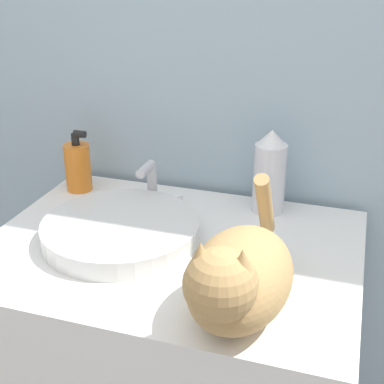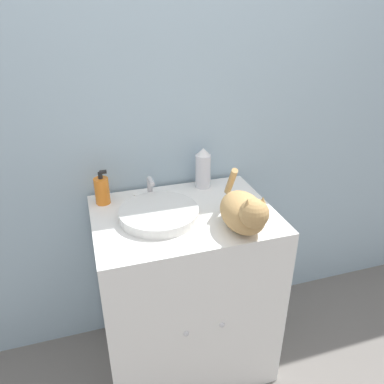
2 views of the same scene
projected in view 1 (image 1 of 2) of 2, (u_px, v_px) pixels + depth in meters
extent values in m
cube|color=#9EB7C6|center=(216.00, 44.00, 1.28)|extent=(6.00, 0.05, 2.50)
cylinder|color=silver|center=(121.00, 230.00, 1.15)|extent=(0.34, 0.34, 0.04)
cylinder|color=silver|center=(152.00, 184.00, 1.30)|extent=(0.02, 0.02, 0.11)
cylinder|color=silver|center=(146.00, 169.00, 1.25)|extent=(0.02, 0.07, 0.02)
cylinder|color=white|center=(129.00, 194.00, 1.33)|extent=(0.03, 0.03, 0.03)
cylinder|color=white|center=(176.00, 201.00, 1.30)|extent=(0.03, 0.03, 0.03)
ellipsoid|color=tan|center=(240.00, 277.00, 0.89)|extent=(0.19, 0.27, 0.15)
sphere|color=tan|center=(220.00, 285.00, 0.78)|extent=(0.12, 0.12, 0.11)
cone|color=tan|center=(201.00, 254.00, 0.77)|extent=(0.04, 0.04, 0.04)
cone|color=tan|center=(242.00, 262.00, 0.75)|extent=(0.04, 0.04, 0.04)
cylinder|color=tan|center=(265.00, 205.00, 0.99)|extent=(0.03, 0.10, 0.15)
cylinder|color=orange|center=(78.00, 167.00, 1.38)|extent=(0.07, 0.07, 0.12)
cylinder|color=black|center=(75.00, 139.00, 1.35)|extent=(0.02, 0.02, 0.03)
cylinder|color=black|center=(80.00, 134.00, 1.34)|extent=(0.03, 0.02, 0.02)
cylinder|color=silver|center=(269.00, 178.00, 1.25)|extent=(0.08, 0.08, 0.17)
cone|color=white|center=(272.00, 137.00, 1.21)|extent=(0.07, 0.07, 0.04)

